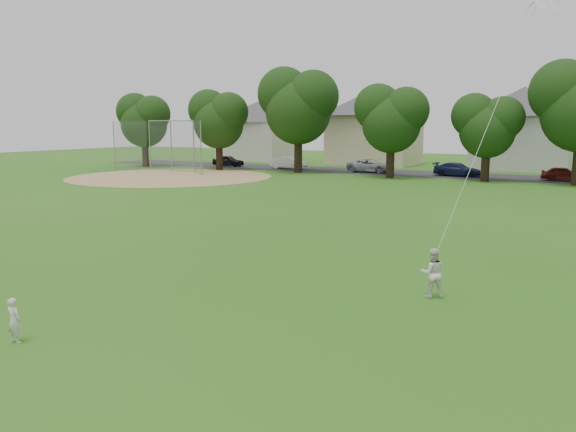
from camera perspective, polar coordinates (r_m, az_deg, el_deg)
The scene contains 10 objects.
ground at distance 13.58m, azimuth -6.51°, elevation -10.62°, with size 160.00×160.00×0.00m, color #2A5E15.
street at distance 53.05m, azimuth 21.14°, elevation 3.68°, with size 90.00×7.00×0.01m, color #2D2D30.
dirt_infield at distance 51.13m, azimuth -11.80°, elevation 3.93°, with size 18.00×18.00×0.02m, color #9E7F51.
toddler at distance 13.45m, azimuth -26.07°, elevation -9.50°, with size 0.36×0.24×0.99m, color silver.
older_boy at distance 15.62m, azimuth 14.46°, elevation -5.61°, with size 0.66×0.51×1.35m, color white.
kite at distance 16.36m, azimuth 19.61°, elevation 8.55°, with size 1.46×2.06×7.99m.
baseball_backstop at distance 57.09m, azimuth -12.16°, elevation 6.95°, with size 11.35×2.56×4.97m.
tree_row at distance 46.76m, azimuth 27.22°, elevation 10.41°, with size 82.97×9.33×11.36m.
parked_cars at distance 51.64m, azimuth 24.65°, elevation 4.01°, with size 70.47×2.28×1.29m.
house_row at distance 62.87m, azimuth 22.05°, elevation 8.94°, with size 76.33×13.61×10.30m.
Camera 1 is at (7.54, -10.31, 4.61)m, focal length 35.00 mm.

